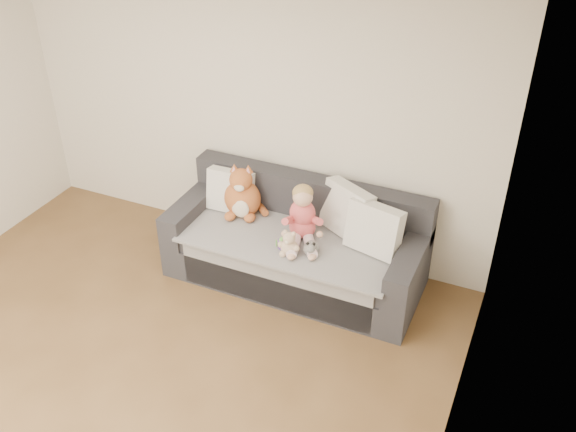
# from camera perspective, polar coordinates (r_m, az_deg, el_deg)

# --- Properties ---
(room_shell) EXTENTS (5.00, 5.00, 5.00)m
(room_shell) POSITION_cam_1_polar(r_m,az_deg,el_deg) (4.20, -16.48, -1.58)
(room_shell) COLOR brown
(room_shell) RESTS_ON ground
(sofa) EXTENTS (2.20, 0.94, 0.85)m
(sofa) POSITION_cam_1_polar(r_m,az_deg,el_deg) (5.61, 0.79, -2.80)
(sofa) COLOR #28282D
(sofa) RESTS_ON ground
(cushion_left) EXTENTS (0.42, 0.20, 0.40)m
(cushion_left) POSITION_cam_1_polar(r_m,az_deg,el_deg) (5.74, -5.14, 2.24)
(cushion_left) COLOR silver
(cushion_left) RESTS_ON sofa
(cushion_right_back) EXTENTS (0.52, 0.41, 0.45)m
(cushion_right_back) POSITION_cam_1_polar(r_m,az_deg,el_deg) (5.42, 5.25, 0.51)
(cushion_right_back) COLOR silver
(cushion_right_back) RESTS_ON sofa
(cushion_right_front) EXTENTS (0.49, 0.30, 0.43)m
(cushion_right_front) POSITION_cam_1_polar(r_m,az_deg,el_deg) (5.23, 7.66, -1.15)
(cushion_right_front) COLOR silver
(cushion_right_front) RESTS_ON sofa
(toddler) EXTENTS (0.37, 0.50, 0.49)m
(toddler) POSITION_cam_1_polar(r_m,az_deg,el_deg) (5.33, 1.29, -0.13)
(toddler) COLOR #D4504A
(toddler) RESTS_ON sofa
(plush_cat) EXTENTS (0.41, 0.40, 0.51)m
(plush_cat) POSITION_cam_1_polar(r_m,az_deg,el_deg) (5.67, -4.09, 1.80)
(plush_cat) COLOR #A64D24
(plush_cat) RESTS_ON sofa
(teddy_bear) EXTENTS (0.19, 0.14, 0.24)m
(teddy_bear) POSITION_cam_1_polar(r_m,az_deg,el_deg) (5.19, 0.10, -2.63)
(teddy_bear) COLOR #CCA98D
(teddy_bear) RESTS_ON sofa
(plush_cow) EXTENTS (0.12, 0.19, 0.15)m
(plush_cow) POSITION_cam_1_polar(r_m,az_deg,el_deg) (5.22, 2.06, -2.85)
(plush_cow) COLOR white
(plush_cow) RESTS_ON sofa
(sippy_cup) EXTENTS (0.10, 0.08, 0.11)m
(sippy_cup) POSITION_cam_1_polar(r_m,az_deg,el_deg) (5.28, -0.55, -2.35)
(sippy_cup) COLOR #6E3BA2
(sippy_cup) RESTS_ON sofa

